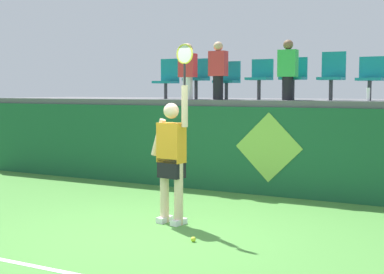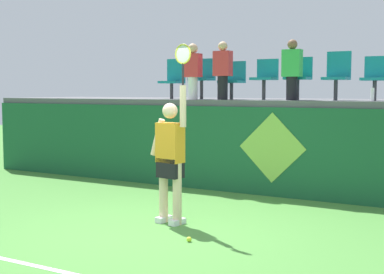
% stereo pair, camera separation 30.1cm
% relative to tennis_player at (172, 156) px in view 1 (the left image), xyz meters
% --- Properties ---
extents(ground_plane, '(40.00, 40.00, 0.00)m').
position_rel_tennis_player_xyz_m(ground_plane, '(0.07, -0.57, -0.98)').
color(ground_plane, '#478438').
extents(court_back_wall, '(12.99, 0.20, 1.61)m').
position_rel_tennis_player_xyz_m(court_back_wall, '(0.07, 2.68, -0.17)').
color(court_back_wall, '#195633').
rests_on(court_back_wall, ground_plane).
extents(spectator_platform, '(12.99, 2.84, 0.12)m').
position_rel_tennis_player_xyz_m(spectator_platform, '(0.07, 4.05, 0.69)').
color(spectator_platform, '#56565B').
rests_on(spectator_platform, court_back_wall).
extents(court_baseline_stripe, '(11.69, 0.08, 0.01)m').
position_rel_tennis_player_xyz_m(court_baseline_stripe, '(0.07, -2.35, -0.98)').
color(court_baseline_stripe, white).
rests_on(court_baseline_stripe, ground_plane).
extents(tennis_player, '(0.75, 0.32, 2.56)m').
position_rel_tennis_player_xyz_m(tennis_player, '(0.00, 0.00, 0.00)').
color(tennis_player, white).
rests_on(tennis_player, ground_plane).
extents(tennis_ball, '(0.07, 0.07, 0.07)m').
position_rel_tennis_player_xyz_m(tennis_ball, '(0.71, -0.70, -0.95)').
color(tennis_ball, '#D1E533').
rests_on(tennis_ball, ground_plane).
extents(water_bottle, '(0.06, 0.06, 0.22)m').
position_rel_tennis_player_xyz_m(water_bottle, '(2.21, 2.86, 0.87)').
color(water_bottle, white).
rests_on(water_bottle, spectator_platform).
extents(stadium_chair_0, '(0.44, 0.42, 0.86)m').
position_rel_tennis_player_xyz_m(stadium_chair_0, '(-2.03, 3.38, 1.21)').
color(stadium_chair_0, '#38383D').
rests_on(stadium_chair_0, spectator_platform).
extents(stadium_chair_1, '(0.44, 0.42, 0.84)m').
position_rel_tennis_player_xyz_m(stadium_chair_1, '(-1.30, 3.38, 1.23)').
color(stadium_chair_1, '#38383D').
rests_on(stadium_chair_1, spectator_platform).
extents(stadium_chair_2, '(0.44, 0.42, 0.77)m').
position_rel_tennis_player_xyz_m(stadium_chair_2, '(-0.62, 3.37, 1.18)').
color(stadium_chair_2, '#38383D').
rests_on(stadium_chair_2, spectator_platform).
extents(stadium_chair_3, '(0.44, 0.42, 0.79)m').
position_rel_tennis_player_xyz_m(stadium_chair_3, '(0.08, 3.37, 1.21)').
color(stadium_chair_3, '#38383D').
rests_on(stadium_chair_3, spectator_platform).
extents(stadium_chair_4, '(0.44, 0.42, 0.81)m').
position_rel_tennis_player_xyz_m(stadium_chair_4, '(0.75, 3.37, 1.22)').
color(stadium_chair_4, '#38383D').
rests_on(stadium_chair_4, spectator_platform).
extents(stadium_chair_5, '(0.44, 0.42, 0.89)m').
position_rel_tennis_player_xyz_m(stadium_chair_5, '(1.47, 3.38, 1.24)').
color(stadium_chair_5, '#38383D').
rests_on(stadium_chair_5, spectator_platform).
extents(stadium_chair_6, '(0.44, 0.42, 0.79)m').
position_rel_tennis_player_xyz_m(stadium_chair_6, '(2.15, 3.37, 1.19)').
color(stadium_chair_6, '#38383D').
rests_on(stadium_chair_6, spectator_platform).
extents(spectator_0, '(0.34, 0.20, 1.10)m').
position_rel_tennis_player_xyz_m(spectator_0, '(0.75, 2.98, 1.33)').
color(spectator_0, black).
rests_on(spectator_0, spectator_platform).
extents(spectator_1, '(0.34, 0.20, 1.12)m').
position_rel_tennis_player_xyz_m(spectator_1, '(-0.62, 2.90, 1.34)').
color(spectator_1, black).
rests_on(spectator_1, spectator_platform).
extents(spectator_2, '(0.34, 0.20, 1.11)m').
position_rel_tennis_player_xyz_m(spectator_2, '(-1.30, 2.93, 1.34)').
color(spectator_2, white).
rests_on(spectator_2, spectator_platform).
extents(wall_signage_mount, '(1.27, 0.01, 1.52)m').
position_rel_tennis_player_xyz_m(wall_signage_mount, '(0.55, 2.57, -0.98)').
color(wall_signage_mount, '#195633').
rests_on(wall_signage_mount, ground_plane).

